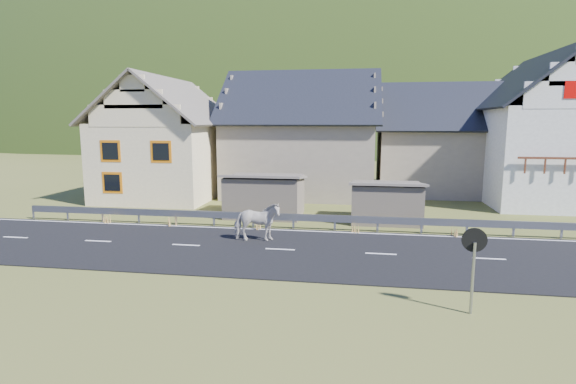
# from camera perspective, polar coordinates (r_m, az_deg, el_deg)

# --- Properties ---
(ground) EXTENTS (160.00, 160.00, 0.00)m
(ground) POSITION_cam_1_polar(r_m,az_deg,el_deg) (18.30, -1.01, -7.41)
(ground) COLOR #47501E
(ground) RESTS_ON ground
(road) EXTENTS (60.00, 7.00, 0.04)m
(road) POSITION_cam_1_polar(r_m,az_deg,el_deg) (18.29, -1.01, -7.35)
(road) COLOR black
(road) RESTS_ON ground
(lane_markings) EXTENTS (60.00, 6.60, 0.01)m
(lane_markings) POSITION_cam_1_polar(r_m,az_deg,el_deg) (18.29, -1.01, -7.28)
(lane_markings) COLOR silver
(lane_markings) RESTS_ON road
(guardrail) EXTENTS (28.10, 0.09, 0.75)m
(guardrail) POSITION_cam_1_polar(r_m,az_deg,el_deg) (21.68, 0.69, -3.27)
(guardrail) COLOR #93969B
(guardrail) RESTS_ON ground
(shed_left) EXTENTS (4.30, 3.30, 2.40)m
(shed_left) POSITION_cam_1_polar(r_m,az_deg,el_deg) (24.66, -2.96, -0.52)
(shed_left) COLOR #716555
(shed_left) RESTS_ON ground
(shed_right) EXTENTS (3.80, 2.90, 2.20)m
(shed_right) POSITION_cam_1_polar(r_m,az_deg,el_deg) (23.70, 12.35, -1.35)
(shed_right) COLOR #716555
(shed_right) RESTS_ON ground
(house_cream) EXTENTS (7.80, 9.80, 8.30)m
(house_cream) POSITION_cam_1_polar(r_m,az_deg,el_deg) (32.08, -15.14, 7.23)
(house_cream) COLOR beige
(house_cream) RESTS_ON ground
(house_stone_a) EXTENTS (10.80, 9.80, 8.90)m
(house_stone_a) POSITION_cam_1_polar(r_m,az_deg,el_deg) (32.55, 1.87, 8.04)
(house_stone_a) COLOR gray
(house_stone_a) RESTS_ON ground
(house_stone_b) EXTENTS (9.80, 8.80, 8.10)m
(house_stone_b) POSITION_cam_1_polar(r_m,az_deg,el_deg) (34.80, 18.99, 6.97)
(house_stone_b) COLOR gray
(house_stone_b) RESTS_ON ground
(house_white) EXTENTS (8.80, 10.80, 9.70)m
(house_white) POSITION_cam_1_polar(r_m,az_deg,el_deg) (33.48, 30.21, 7.60)
(house_white) COLOR white
(house_white) RESTS_ON ground
(mountain) EXTENTS (440.00, 280.00, 260.00)m
(mountain) POSITION_cam_1_polar(r_m,az_deg,el_deg) (198.89, 9.54, 1.59)
(mountain) COLOR #1B3511
(mountain) RESTS_ON ground
(conifer_patch) EXTENTS (76.00, 50.00, 28.00)m
(conifer_patch) POSITION_cam_1_polar(r_m,az_deg,el_deg) (139.91, -15.67, 9.00)
(conifer_patch) COLOR black
(conifer_patch) RESTS_ON ground
(horse) EXTENTS (1.19, 2.13, 1.71)m
(horse) POSITION_cam_1_polar(r_m,az_deg,el_deg) (19.37, -3.99, -3.78)
(horse) COLOR beige
(horse) RESTS_ON road
(traffic_mirror) EXTENTS (0.66, 0.18, 2.37)m
(traffic_mirror) POSITION_cam_1_polar(r_m,az_deg,el_deg) (13.05, 22.52, -6.95)
(traffic_mirror) COLOR #93969B
(traffic_mirror) RESTS_ON ground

